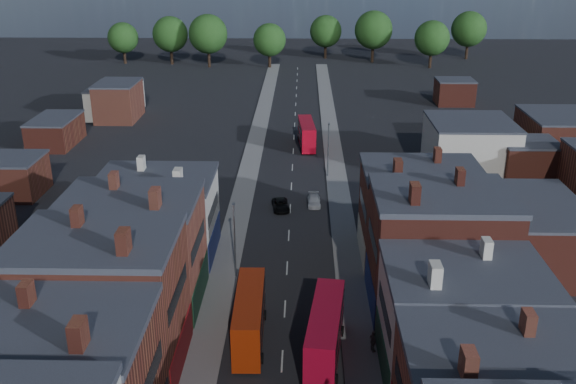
{
  "coord_description": "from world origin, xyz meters",
  "views": [
    {
      "loc": [
        1.54,
        -27.76,
        32.22
      ],
      "look_at": [
        0.0,
        36.22,
        6.96
      ],
      "focal_mm": 40.0,
      "sensor_mm": 36.0,
      "label": 1
    }
  ],
  "objects_px": {
    "bus_2": "(307,134)",
    "car_3": "(314,201)",
    "bus_1": "(325,333)",
    "ped_3": "(373,341)",
    "car_2": "(281,205)",
    "bus_0": "(249,317)"
  },
  "relations": [
    {
      "from": "bus_1",
      "to": "ped_3",
      "type": "distance_m",
      "value": 4.36
    },
    {
      "from": "bus_2",
      "to": "ped_3",
      "type": "relative_size",
      "value": 5.19
    },
    {
      "from": "bus_2",
      "to": "car_3",
      "type": "xyz_separation_m",
      "value": [
        0.9,
        -25.07,
        -1.72
      ]
    },
    {
      "from": "bus_1",
      "to": "car_3",
      "type": "bearing_deg",
      "value": 97.82
    },
    {
      "from": "bus_1",
      "to": "bus_2",
      "type": "distance_m",
      "value": 57.91
    },
    {
      "from": "bus_1",
      "to": "ped_3",
      "type": "bearing_deg",
      "value": 18.73
    },
    {
      "from": "bus_1",
      "to": "ped_3",
      "type": "relative_size",
      "value": 5.53
    },
    {
      "from": "car_3",
      "to": "bus_2",
      "type": "bearing_deg",
      "value": 90.62
    },
    {
      "from": "bus_0",
      "to": "ped_3",
      "type": "height_order",
      "value": "bus_0"
    },
    {
      "from": "bus_2",
      "to": "ped_3",
      "type": "height_order",
      "value": "bus_2"
    },
    {
      "from": "bus_0",
      "to": "car_2",
      "type": "height_order",
      "value": "bus_0"
    },
    {
      "from": "car_3",
      "to": "ped_3",
      "type": "distance_m",
      "value": 32.3
    },
    {
      "from": "bus_2",
      "to": "car_3",
      "type": "height_order",
      "value": "bus_2"
    },
    {
      "from": "bus_2",
      "to": "car_2",
      "type": "distance_m",
      "value": 26.98
    },
    {
      "from": "bus_1",
      "to": "car_2",
      "type": "relative_size",
      "value": 2.44
    },
    {
      "from": "car_2",
      "to": "car_3",
      "type": "height_order",
      "value": "car_2"
    },
    {
      "from": "bus_0",
      "to": "bus_2",
      "type": "distance_m",
      "value": 55.76
    },
    {
      "from": "bus_0",
      "to": "car_3",
      "type": "bearing_deg",
      "value": 77.86
    },
    {
      "from": "car_2",
      "to": "ped_3",
      "type": "bearing_deg",
      "value": -81.64
    },
    {
      "from": "bus_1",
      "to": "car_3",
      "type": "height_order",
      "value": "bus_1"
    },
    {
      "from": "ped_3",
      "to": "car_3",
      "type": "bearing_deg",
      "value": -13.62
    },
    {
      "from": "car_2",
      "to": "car_3",
      "type": "distance_m",
      "value": 4.57
    }
  ]
}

